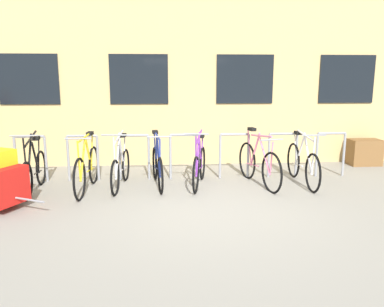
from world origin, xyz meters
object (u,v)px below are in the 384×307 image
Objects in this scene: bicycle_blue at (157,166)px; planter_box at (364,152)px; bicycle_purple at (199,166)px; bicycle_black at (34,171)px; bicycle_pink at (259,164)px; bicycle_white at (302,164)px; bicycle_silver at (121,168)px; bicycle_yellow at (87,169)px.

bicycle_blue reaches higher than planter_box.
bicycle_purple is 2.29× the size of planter_box.
bicycle_pink is at bearing 2.16° from bicycle_black.
bicycle_pink reaches higher than bicycle_white.
bicycle_purple is at bearing 0.20° from bicycle_silver.
bicycle_blue is (-1.91, 0.07, -0.03)m from bicycle_pink.
bicycle_white reaches higher than planter_box.
bicycle_black is at bearing 179.65° from bicycle_yellow.
bicycle_black is (-2.97, -0.19, 0.00)m from bicycle_purple.
bicycle_purple is (-1.12, 0.04, -0.03)m from bicycle_pink.
bicycle_purple is 0.79m from bicycle_blue.
bicycle_yellow is 2.55× the size of planter_box.
bicycle_purple is at bearing -160.21° from planter_box.
bicycle_silver reaches higher than planter_box.
bicycle_pink is 3.23m from planter_box.
bicycle_blue is 4.99m from planter_box.
bicycle_blue is 0.92× the size of bicycle_yellow.
bicycle_blue is (0.68, 0.04, 0.01)m from bicycle_silver.
bicycle_white is 1.02× the size of bicycle_pink.
bicycle_pink is 1.92m from bicycle_blue.
bicycle_white is 1.00× the size of bicycle_yellow.
bicycle_pink is 1.07× the size of bicycle_blue.
bicycle_purple is at bearing 178.18° from bicycle_pink.
bicycle_blue is at bearing 178.84° from bicycle_white.
bicycle_white is 1.09× the size of bicycle_silver.
planter_box is (6.04, 1.63, -0.10)m from bicycle_yellow.
bicycle_pink is 4.10m from bicycle_black.
bicycle_black is 1.00× the size of bicycle_blue.
planter_box is (5.47, 1.44, -0.07)m from bicycle_silver.
bicycle_black is (-4.10, -0.15, -0.03)m from bicycle_pink.
bicycle_pink reaches higher than bicycle_yellow.
bicycle_silver is 1.03× the size of bicycle_purple.
bicycle_silver is at bearing -165.21° from planter_box.
bicycle_white is at bearing 1.98° from bicycle_black.
bicycle_silver is at bearing 179.77° from bicycle_white.
bicycle_black reaches higher than bicycle_purple.
bicycle_yellow reaches higher than bicycle_blue.
bicycle_pink reaches higher than planter_box.
bicycle_silver is at bearing 179.32° from bicycle_pink.
bicycle_silver reaches higher than bicycle_pink.
bicycle_silver is at bearing -176.42° from bicycle_blue.
bicycle_silver is 1.52m from bicycle_black.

